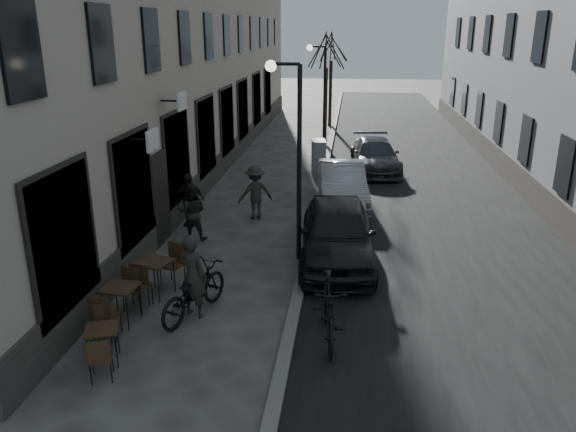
% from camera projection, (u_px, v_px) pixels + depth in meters
% --- Properties ---
extents(ground, '(120.00, 120.00, 0.00)m').
position_uv_depth(ground, '(264.00, 400.00, 9.25)').
color(ground, '#3E3B38').
rests_on(ground, ground).
extents(road, '(7.30, 60.00, 0.00)m').
position_uv_depth(road, '(411.00, 171.00, 23.89)').
color(road, black).
rests_on(road, ground).
extents(kerb, '(0.25, 60.00, 0.12)m').
position_uv_depth(kerb, '(325.00, 167.00, 24.27)').
color(kerb, slate).
rests_on(kerb, ground).
extents(streetlamp_near, '(0.90, 0.28, 5.09)m').
position_uv_depth(streetlamp_near, '(293.00, 141.00, 13.90)').
color(streetlamp_near, black).
rests_on(streetlamp_near, ground).
extents(streetlamp_far, '(0.90, 0.28, 5.09)m').
position_uv_depth(streetlamp_far, '(321.00, 89.00, 25.19)').
color(streetlamp_far, black).
rests_on(streetlamp_far, ground).
extents(tree_near, '(2.40, 2.40, 5.70)m').
position_uv_depth(tree_near, '(326.00, 52.00, 27.52)').
color(tree_near, black).
rests_on(tree_near, ground).
extents(tree_far, '(2.40, 2.40, 5.70)m').
position_uv_depth(tree_far, '(331.00, 47.00, 33.17)').
color(tree_far, black).
rests_on(tree_far, ground).
extents(bistro_set_a, '(0.84, 1.47, 0.84)m').
position_uv_depth(bistro_set_a, '(103.00, 342.00, 10.16)').
color(bistro_set_a, black).
rests_on(bistro_set_a, ground).
extents(bistro_set_b, '(0.75, 1.68, 0.97)m').
position_uv_depth(bistro_set_b, '(121.00, 301.00, 11.53)').
color(bistro_set_b, black).
rests_on(bistro_set_b, ground).
extents(bistro_set_c, '(0.99, 1.74, 1.00)m').
position_uv_depth(bistro_set_c, '(156.00, 274.00, 12.73)').
color(bistro_set_c, black).
rests_on(bistro_set_c, ground).
extents(utility_cabinet, '(0.66, 1.03, 1.45)m').
position_uv_depth(utility_cabinet, '(318.00, 158.00, 23.06)').
color(utility_cabinet, slate).
rests_on(utility_cabinet, ground).
extents(bicycle, '(1.46, 2.25, 1.12)m').
position_uv_depth(bicycle, '(194.00, 291.00, 11.82)').
color(bicycle, black).
rests_on(bicycle, ground).
extents(cyclist_rider, '(0.78, 0.65, 1.83)m').
position_uv_depth(cyclist_rider, '(193.00, 276.00, 11.70)').
color(cyclist_rider, '#2A2825').
rests_on(cyclist_rider, ground).
extents(pedestrian_near, '(0.84, 0.67, 1.65)m').
position_uv_depth(pedestrian_near, '(192.00, 212.00, 15.98)').
color(pedestrian_near, black).
rests_on(pedestrian_near, ground).
extents(pedestrian_mid, '(1.29, 1.08, 1.73)m').
position_uv_depth(pedestrian_mid, '(255.00, 192.00, 17.74)').
color(pedestrian_mid, '#2D2B28').
rests_on(pedestrian_mid, ground).
extents(pedestrian_far, '(0.97, 0.41, 1.66)m').
position_uv_depth(pedestrian_far, '(189.00, 199.00, 17.15)').
color(pedestrian_far, black).
rests_on(pedestrian_far, ground).
extents(car_near, '(2.11, 4.78, 1.60)m').
position_uv_depth(car_near, '(337.00, 233.00, 14.47)').
color(car_near, black).
rests_on(car_near, ground).
extents(car_mid, '(1.95, 4.47, 1.43)m').
position_uv_depth(car_mid, '(342.00, 184.00, 19.21)').
color(car_mid, gray).
rests_on(car_mid, ground).
extents(car_far, '(2.22, 4.70, 1.32)m').
position_uv_depth(car_far, '(375.00, 155.00, 23.75)').
color(car_far, '#373841').
rests_on(car_far, ground).
extents(moped, '(0.84, 2.23, 1.31)m').
position_uv_depth(moped, '(328.00, 310.00, 10.82)').
color(moped, black).
rests_on(moped, ground).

